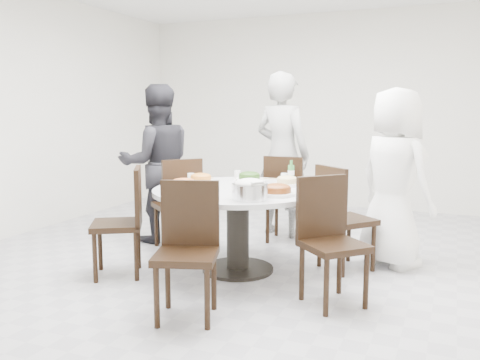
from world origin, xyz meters
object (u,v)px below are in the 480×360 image
at_px(diner_middle, 282,155).
at_px(soup_bowl, 185,189).
at_px(dining_table, 238,230).
at_px(chair_s, 186,252).
at_px(chair_nw, 177,203).
at_px(chair_sw, 117,222).
at_px(beverage_bottle, 291,171).
at_px(diner_right, 394,178).
at_px(rice_bowl, 250,192).
at_px(diner_left, 157,164).
at_px(chair_ne, 347,218).
at_px(chair_se, 334,243).
at_px(chair_n, 287,198).

distance_m(diner_middle, soup_bowl, 1.85).
relative_size(dining_table, chair_s, 1.58).
xyz_separation_m(chair_s, soup_bowl, (-0.37, 0.67, 0.32)).
xyz_separation_m(chair_nw, chair_sw, (-0.04, -0.96, 0.00)).
height_order(dining_table, beverage_bottle, beverage_bottle).
bearing_deg(chair_s, diner_middle, 74.56).
bearing_deg(beverage_bottle, chair_s, -98.19).
bearing_deg(beverage_bottle, diner_right, 9.83).
bearing_deg(diner_right, rice_bowl, 87.51).
height_order(chair_sw, chair_s, same).
distance_m(dining_table, diner_left, 1.46).
distance_m(chair_nw, chair_s, 1.80).
relative_size(chair_ne, beverage_bottle, 4.52).
bearing_deg(diner_left, rice_bowl, 102.45).
xyz_separation_m(chair_se, diner_middle, (-1.02, 1.85, 0.45)).
bearing_deg(chair_ne, dining_table, 65.39).
bearing_deg(diner_middle, chair_n, 134.90).
bearing_deg(chair_sw, chair_nw, 146.19).
height_order(chair_se, beverage_bottle, beverage_bottle).
relative_size(chair_nw, diner_middle, 0.51).
relative_size(chair_s, chair_se, 1.00).
height_order(diner_right, diner_middle, diner_middle).
distance_m(chair_se, rice_bowl, 0.75).
bearing_deg(diner_middle, rice_bowl, 115.37).
relative_size(dining_table, diner_middle, 0.81).
bearing_deg(dining_table, chair_n, 85.28).
distance_m(chair_nw, soup_bowl, 1.08).
bearing_deg(beverage_bottle, diner_left, 177.00).
bearing_deg(dining_table, diner_right, 29.65).
xyz_separation_m(diner_right, diner_left, (-2.48, -0.08, 0.03)).
height_order(chair_ne, diner_middle, diner_middle).
xyz_separation_m(chair_se, diner_left, (-2.19, 1.08, 0.38)).
height_order(dining_table, chair_n, chair_n).
relative_size(diner_middle, soup_bowl, 6.65).
height_order(chair_sw, diner_right, diner_right).
bearing_deg(chair_n, diner_left, 18.87).
distance_m(chair_ne, beverage_bottle, 0.69).
xyz_separation_m(dining_table, chair_ne, (0.89, 0.43, 0.10)).
relative_size(chair_ne, rice_bowl, 3.31).
bearing_deg(rice_bowl, chair_n, 97.12).
relative_size(rice_bowl, beverage_bottle, 1.37).
distance_m(chair_s, chair_se, 1.10).
height_order(chair_sw, beverage_bottle, beverage_bottle).
distance_m(dining_table, chair_n, 1.16).
bearing_deg(chair_s, dining_table, 75.70).
bearing_deg(diner_middle, chair_se, 133.58).
distance_m(chair_se, diner_middle, 2.16).
height_order(chair_n, diner_right, diner_right).
height_order(dining_table, diner_right, diner_right).
bearing_deg(chair_ne, chair_sw, 67.52).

